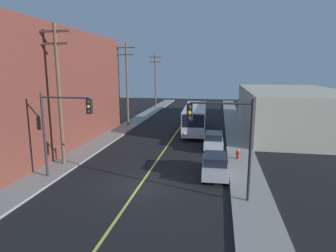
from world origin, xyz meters
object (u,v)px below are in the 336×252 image
at_px(parked_car_silver, 215,165).
at_px(traffic_signal_left_corner, 63,120).
at_px(utility_pole_far, 155,79).
at_px(parked_car_white, 214,140).
at_px(utility_pole_mid, 127,81).
at_px(fire_hydrant, 238,154).
at_px(city_bus, 195,117).
at_px(utility_pole_near, 59,90).
at_px(traffic_signal_right_corner, 224,130).

distance_m(parked_car_silver, traffic_signal_left_corner, 11.22).
relative_size(utility_pole_far, traffic_signal_left_corner, 1.75).
xyz_separation_m(parked_car_white, utility_pole_mid, (-11.90, 9.68, 5.33)).
height_order(utility_pole_far, fire_hydrant, utility_pole_far).
xyz_separation_m(utility_pole_mid, traffic_signal_left_corner, (1.79, -19.82, -1.87)).
height_order(city_bus, utility_pole_near, utility_pole_near).
relative_size(utility_pole_near, fire_hydrant, 13.10).
relative_size(city_bus, traffic_signal_right_corner, 2.04).
bearing_deg(utility_pole_mid, parked_car_silver, -54.90).
relative_size(parked_car_silver, traffic_signal_left_corner, 0.74).
distance_m(utility_pole_mid, traffic_signal_left_corner, 19.99).
height_order(utility_pole_near, utility_pole_far, utility_pole_near).
height_order(city_bus, traffic_signal_right_corner, traffic_signal_right_corner).
height_order(utility_pole_mid, traffic_signal_right_corner, utility_pole_mid).
relative_size(utility_pole_near, utility_pole_mid, 1.00).
height_order(city_bus, utility_pole_far, utility_pole_far).
bearing_deg(parked_car_white, fire_hydrant, -58.51).
relative_size(city_bus, parked_car_silver, 2.75).
xyz_separation_m(utility_pole_mid, fire_hydrant, (14.05, -13.19, -5.59)).
xyz_separation_m(city_bus, utility_pole_far, (-9.51, 19.87, 4.10)).
relative_size(city_bus, parked_car_white, 2.76).
height_order(parked_car_white, traffic_signal_left_corner, traffic_signal_left_corner).
bearing_deg(parked_car_silver, traffic_signal_left_corner, -166.36).
height_order(city_bus, utility_pole_mid, utility_pole_mid).
bearing_deg(city_bus, fire_hydrant, -68.01).
height_order(utility_pole_near, traffic_signal_right_corner, utility_pole_near).
height_order(parked_car_white, utility_pole_far, utility_pole_far).
bearing_deg(city_bus, traffic_signal_left_corner, -112.76).
xyz_separation_m(utility_pole_near, traffic_signal_left_corner, (1.85, -2.85, -1.87)).
bearing_deg(utility_pole_mid, utility_pole_near, -90.20).
distance_m(city_bus, parked_car_silver, 15.90).
relative_size(parked_car_white, traffic_signal_right_corner, 0.74).
relative_size(parked_car_silver, utility_pole_near, 0.40).
bearing_deg(fire_hydrant, parked_car_silver, -114.69).
height_order(traffic_signal_right_corner, fire_hydrant, traffic_signal_right_corner).
xyz_separation_m(city_bus, parked_car_white, (2.50, -8.01, -0.98)).
distance_m(city_bus, traffic_signal_left_corner, 19.83).
height_order(traffic_signal_left_corner, fire_hydrant, traffic_signal_left_corner).
bearing_deg(utility_pole_near, city_bus, 58.27).
relative_size(traffic_signal_right_corner, fire_hydrant, 7.14).
relative_size(utility_pole_mid, traffic_signal_left_corner, 1.84).
xyz_separation_m(utility_pole_near, traffic_signal_right_corner, (12.67, -4.45, -1.87)).
xyz_separation_m(utility_pole_far, fire_hydrant, (14.16, -31.38, -5.34)).
distance_m(parked_car_white, traffic_signal_right_corner, 12.26).
bearing_deg(utility_pole_near, utility_pole_far, 90.08).
height_order(parked_car_silver, parked_car_white, same).
distance_m(utility_pole_near, utility_pole_far, 35.16).
relative_size(city_bus, utility_pole_near, 1.11).
bearing_deg(utility_pole_mid, traffic_signal_left_corner, -84.84).
height_order(parked_car_silver, utility_pole_mid, utility_pole_mid).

